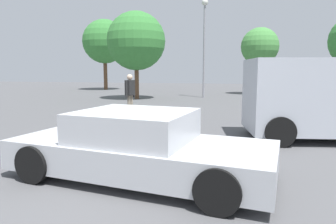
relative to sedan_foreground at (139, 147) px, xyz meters
The scene contains 8 objects.
ground_plane 0.57m from the sedan_foreground, 140.57° to the right, with size 80.00×80.00×0.00m, color #515154.
sedan_foreground is the anchor object (origin of this frame).
dog 3.18m from the sedan_foreground, 161.83° to the left, with size 0.52×0.47×0.38m.
pedestrian 7.36m from the sedan_foreground, 112.08° to the left, with size 0.33×0.56×1.72m.
light_post_mid 16.82m from the sedan_foreground, 93.34° to the left, with size 0.44×0.44×6.64m.
tree_back_center 20.72m from the sedan_foreground, 81.88° to the left, with size 2.90×2.90×5.20m.
tree_back_right 25.91m from the sedan_foreground, 116.61° to the left, with size 4.22×4.22×6.78m.
tree_far_right 15.44m from the sedan_foreground, 109.80° to the left, with size 3.79×3.79×5.67m.
Camera 1 is at (1.84, -4.77, 1.86)m, focal length 32.50 mm.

